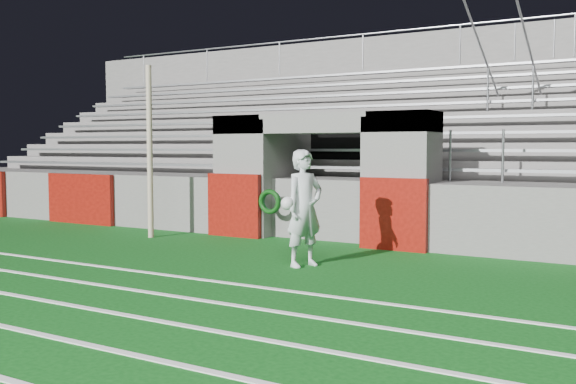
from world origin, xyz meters
The scene contains 5 objects.
ground centered at (0.00, 0.00, 0.00)m, with size 90.00×90.00×0.00m, color #0C4812.
field_post centered at (-3.26, 1.95, 1.81)m, with size 0.12×0.12×3.63m, color tan.
stadium_structure centered at (0.00, 7.97, 1.49)m, with size 26.00×8.48×5.42m.
goalkeeper_with_ball centered at (1.15, 0.69, 0.94)m, with size 0.68×0.81×1.88m.
hose_coil centered at (-0.88, 2.92, 0.79)m, with size 0.52×0.15×0.52m.
Camera 1 is at (6.08, -8.28, 1.92)m, focal length 40.00 mm.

